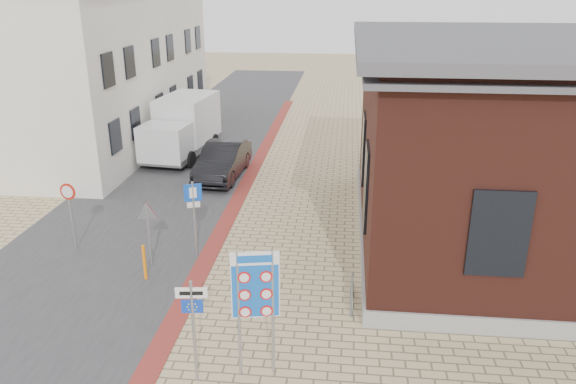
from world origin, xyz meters
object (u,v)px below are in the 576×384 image
at_px(box_truck, 182,127).
at_px(bollard, 144,263).
at_px(border_sign, 255,287).
at_px(parking_sign, 194,206).
at_px(sedan, 223,161).
at_px(essen_sign, 193,316).

height_order(box_truck, bollard, box_truck).
distance_m(border_sign, parking_sign, 6.32).
bearing_deg(sedan, essen_sign, -77.20).
bearing_deg(essen_sign, border_sign, 10.08).
distance_m(box_truck, parking_sign, 11.45).
bearing_deg(parking_sign, box_truck, 87.07).
distance_m(essen_sign, parking_sign, 6.21).
distance_m(box_truck, bollard, 12.86).
bearing_deg(essen_sign, bollard, 115.15).
relative_size(box_truck, bollard, 5.23).
height_order(sedan, border_sign, border_sign).
bearing_deg(border_sign, box_truck, 100.25).
bearing_deg(box_truck, bollard, -72.79).
bearing_deg(essen_sign, parking_sign, 97.85).
bearing_deg(parking_sign, border_sign, -83.54).
relative_size(sedan, border_sign, 1.54).
bearing_deg(sedan, parking_sign, -81.13).
relative_size(sedan, essen_sign, 1.87).
distance_m(sedan, parking_sign, 7.95).
bearing_deg(sedan, bollard, -88.83).
distance_m(parking_sign, bollard, 2.35).
relative_size(parking_sign, bollard, 2.28).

